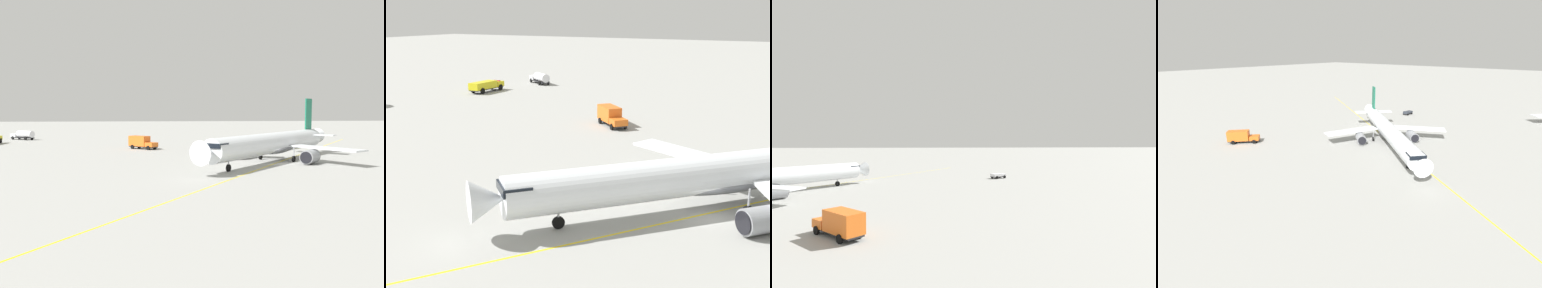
{
  "view_description": "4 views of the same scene",
  "coord_description": "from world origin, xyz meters",
  "views": [
    {
      "loc": [
        -22.88,
        -69.79,
        9.02
      ],
      "look_at": [
        -14.8,
        2.59,
        3.29
      ],
      "focal_mm": 39.33,
      "sensor_mm": 36.0,
      "label": 1
    },
    {
      "loc": [
        9.84,
        -42.78,
        17.95
      ],
      "look_at": [
        -14.8,
        2.59,
        4.38
      ],
      "focal_mm": 46.82,
      "sensor_mm": 36.0,
      "label": 2
    },
    {
      "loc": [
        -35.47,
        66.73,
        11.12
      ],
      "look_at": [
        -39.06,
        5.01,
        9.94
      ],
      "focal_mm": 30.05,
      "sensor_mm": 36.0,
      "label": 3
    },
    {
      "loc": [
        -54.42,
        -30.77,
        22.24
      ],
      "look_at": [
        -14.8,
        2.59,
        3.61
      ],
      "focal_mm": 24.84,
      "sensor_mm": 36.0,
      "label": 4
    }
  ],
  "objects": [
    {
      "name": "pushback_tug_truck",
      "position": [
        -49.92,
        -20.7,
        0.8
      ],
      "size": [
        4.54,
        3.87,
        1.3
      ],
      "rotation": [
        0.0,
        0.0,
        3.69
      ],
      "color": "#232326",
      "rests_on": "ground_plane"
    },
    {
      "name": "catering_truck_truck",
      "position": [
        -23.78,
        30.44,
        1.66
      ],
      "size": [
        7.07,
        6.73,
        3.1
      ],
      "rotation": [
        0.0,
        0.0,
        5.55
      ],
      "color": "#232326",
      "rests_on": "ground_plane"
    }
  ]
}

